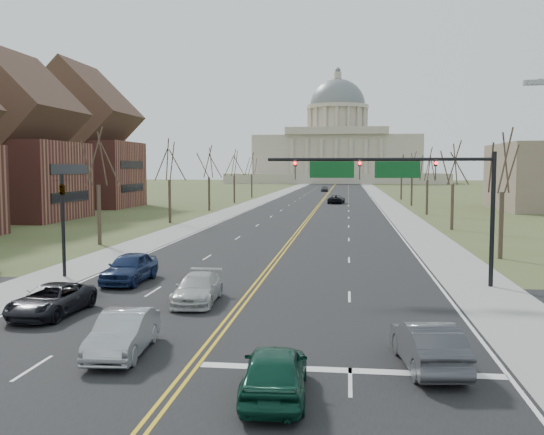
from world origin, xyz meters
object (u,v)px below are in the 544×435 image
(signal_left, at_px, (63,213))
(car_far_sb, at_px, (325,189))
(car_sb_outer_second, at_px, (130,268))
(car_nb_inner_lead, at_px, (275,371))
(car_sb_inner_lead, at_px, (123,333))
(signal_mast, at_px, (396,179))
(car_far_nb, at_px, (336,199))
(car_sb_outer_lead, at_px, (51,300))
(car_sb_inner_second, at_px, (198,289))
(car_nb_outer_lead, at_px, (428,345))

(signal_left, bearing_deg, car_far_sb, 85.48)
(signal_left, bearing_deg, car_sb_outer_second, -16.08)
(car_sb_outer_second, bearing_deg, car_nb_inner_lead, -55.95)
(signal_left, relative_size, car_sb_inner_lead, 1.36)
(signal_mast, height_order, signal_left, signal_mast)
(car_sb_outer_second, bearing_deg, car_far_nb, 84.23)
(car_sb_outer_lead, xyz_separation_m, car_sb_inner_second, (5.67, 3.15, 0.01))
(car_sb_outer_second, bearing_deg, car_sb_inner_second, -40.26)
(car_sb_inner_second, xyz_separation_m, car_sb_outer_second, (-4.97, 4.46, 0.16))
(signal_mast, distance_m, signal_left, 19.06)
(signal_left, height_order, car_nb_inner_lead, signal_left)
(car_nb_inner_lead, xyz_separation_m, car_nb_outer_lead, (4.52, 3.09, -0.00))
(signal_mast, xyz_separation_m, car_sb_outer_lead, (-15.20, -8.88, -5.09))
(car_nb_outer_lead, bearing_deg, car_sb_inner_lead, -8.40)
(car_nb_inner_lead, relative_size, car_far_sb, 0.95)
(car_sb_outer_lead, height_order, car_sb_inner_second, car_sb_inner_second)
(signal_mast, distance_m, car_sb_inner_lead, 17.79)
(signal_left, relative_size, car_sb_inner_second, 1.30)
(signal_left, distance_m, car_sb_outer_lead, 10.11)
(car_far_sb, bearing_deg, car_sb_outer_lead, -92.33)
(car_sb_inner_lead, height_order, car_sb_inner_second, car_sb_inner_lead)
(car_nb_outer_lead, bearing_deg, car_sb_outer_second, -48.55)
(car_sb_outer_lead, height_order, car_far_sb, car_far_sb)
(car_nb_inner_lead, height_order, car_far_sb, car_far_sb)
(car_sb_outer_lead, bearing_deg, car_nb_outer_lead, -14.93)
(signal_left, bearing_deg, car_sb_inner_lead, -57.28)
(car_nb_inner_lead, relative_size, car_sb_inner_second, 0.95)
(signal_left, bearing_deg, car_nb_outer_lead, -36.30)
(signal_mast, distance_m, car_sb_inner_second, 12.23)
(car_nb_outer_lead, xyz_separation_m, car_sb_inner_second, (-9.53, 8.18, -0.08))
(signal_mast, xyz_separation_m, car_sb_outer_second, (-14.50, -1.28, -4.92))
(car_sb_inner_second, height_order, car_sb_outer_second, car_sb_outer_second)
(car_sb_inner_second, bearing_deg, car_sb_outer_second, 135.59)
(car_sb_outer_lead, height_order, car_far_nb, car_far_nb)
(car_sb_inner_lead, distance_m, car_far_sb, 142.76)
(car_far_nb, bearing_deg, car_sb_outer_lead, 90.21)
(car_nb_inner_lead, xyz_separation_m, car_sb_inner_second, (-5.01, 11.27, -0.08))
(car_nb_outer_lead, bearing_deg, car_sb_outer_lead, -25.80)
(car_nb_outer_lead, xyz_separation_m, car_far_sb, (-8.75, 142.92, 0.04))
(signal_mast, distance_m, car_far_nb, 75.19)
(car_nb_outer_lead, relative_size, car_sb_inner_second, 0.98)
(car_nb_inner_lead, relative_size, car_sb_outer_lead, 0.93)
(car_sb_inner_lead, height_order, car_far_sb, car_far_sb)
(signal_mast, bearing_deg, car_sb_inner_second, -148.96)
(signal_mast, distance_m, car_nb_inner_lead, 18.29)
(car_nb_inner_lead, distance_m, car_far_nb, 91.88)
(signal_left, distance_m, car_sb_inner_second, 11.43)
(signal_mast, height_order, car_far_sb, signal_mast)
(car_nb_outer_lead, xyz_separation_m, car_sb_inner_lead, (-10.11, 0.16, -0.02))
(car_nb_inner_lead, height_order, car_far_nb, car_far_nb)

